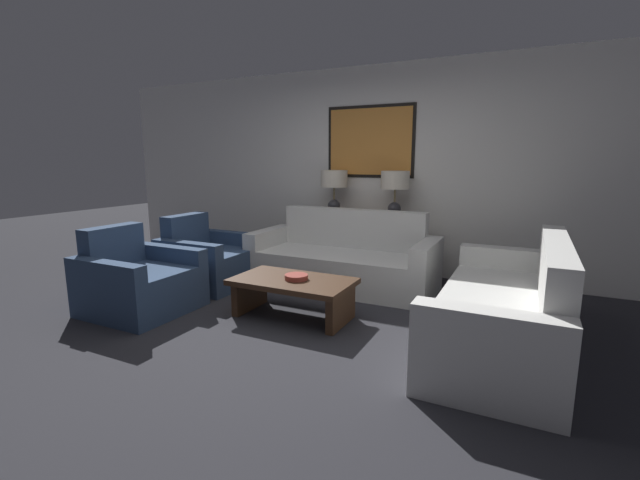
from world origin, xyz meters
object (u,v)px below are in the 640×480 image
table_lamp_right (395,185)px  armchair_near_back_wall (208,261)px  couch_by_back_wall (343,261)px  coffee_table (293,289)px  table_lamp_left (334,183)px  armchair_near_camera (139,283)px  console_table (362,244)px  couch_by_side (506,312)px  decorative_bowl (296,277)px

table_lamp_right → armchair_near_back_wall: (-1.88, -1.30, -0.89)m
couch_by_back_wall → coffee_table: bearing=-90.6°
table_lamp_left → armchair_near_camera: bearing=-114.5°
console_table → armchair_near_back_wall: armchair_near_back_wall is taller
table_lamp_left → table_lamp_right: 0.82m
coffee_table → armchair_near_camera: 1.54m
table_lamp_left → couch_by_side: 2.91m
decorative_bowl → table_lamp_right: bearing=77.9°
table_lamp_right → table_lamp_left: bearing=180.0°
console_table → table_lamp_right: size_ratio=2.22×
table_lamp_right → decorative_bowl: bearing=-102.1°
couch_by_side → couch_by_back_wall: bearing=151.4°
couch_by_side → console_table: bearing=138.3°
console_table → coffee_table: size_ratio=1.13×
console_table → armchair_near_back_wall: size_ratio=1.39×
console_table → table_lamp_right: (0.41, -0.00, 0.79)m
decorative_bowl → armchair_near_camera: armchair_near_camera is taller
console_table → table_lamp_left: table_lamp_left is taller
table_lamp_right → armchair_near_camera: 3.11m
console_table → couch_by_back_wall: size_ratio=0.59×
coffee_table → armchair_near_back_wall: size_ratio=1.23×
coffee_table → armchair_near_back_wall: 1.54m
table_lamp_left → couch_by_side: size_ratio=0.27×
decorative_bowl → armchair_near_camera: size_ratio=0.24×
table_lamp_left → armchair_near_back_wall: 1.89m
table_lamp_left → table_lamp_right: bearing=0.0°
table_lamp_left → console_table: bearing=0.0°
console_table → table_lamp_right: table_lamp_right is taller
console_table → coffee_table: 1.81m
coffee_table → armchair_near_camera: size_ratio=1.23×
table_lamp_right → decorative_bowl: table_lamp_right is taller
coffee_table → armchair_near_camera: (-1.46, -0.51, 0.01)m
console_table → table_lamp_left: bearing=-180.0°
table_lamp_left → decorative_bowl: 2.01m
table_lamp_left → armchair_near_camera: 2.69m
console_table → decorative_bowl: bearing=-89.2°
table_lamp_left → couch_by_side: (2.24, -1.63, -0.88)m
table_lamp_right → armchair_near_camera: bearing=-129.1°
table_lamp_left → armchair_near_back_wall: (-1.06, -1.30, -0.89)m
couch_by_back_wall → armchair_near_camera: 2.23m
table_lamp_right → couch_by_side: table_lamp_right is taller
armchair_near_camera → decorative_bowl: bearing=18.8°
table_lamp_left → decorative_bowl: table_lamp_left is taller
coffee_table → table_lamp_right: bearing=76.8°
console_table → coffee_table: (-0.01, -1.81, -0.11)m
couch_by_side → armchair_near_camera: 3.37m
table_lamp_right → coffee_table: table_lamp_right is taller
decorative_bowl → armchair_near_back_wall: bearing=161.2°
table_lamp_right → couch_by_back_wall: (-0.41, -0.63, -0.88)m
console_table → armchair_near_back_wall: bearing=-138.6°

